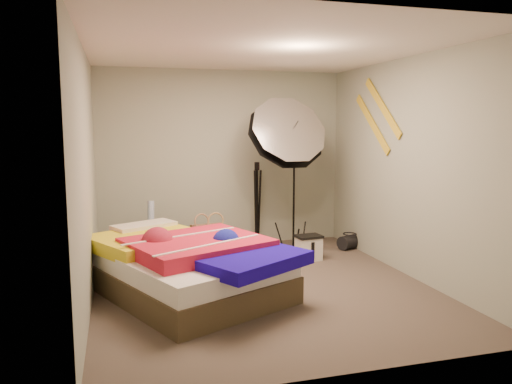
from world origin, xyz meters
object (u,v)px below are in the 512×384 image
object	(u,v)px
duffel_bag	(349,242)
bed	(186,264)
tote_bag	(208,240)
photo_umbrella	(286,136)
camera_case	(309,249)
wrapping_roll	(151,230)
camera_tripod	(257,198)

from	to	relation	value
duffel_bag	bed	bearing A→B (deg)	-177.54
tote_bag	photo_umbrella	world-z (taller)	photo_umbrella
camera_case	duffel_bag	bearing A→B (deg)	20.14
wrapping_roll	bed	world-z (taller)	wrapping_roll
wrapping_roll	duffel_bag	distance (m)	2.75
tote_bag	wrapping_roll	size ratio (longest dim) A/B	0.57
wrapping_roll	bed	distance (m)	1.47
wrapping_roll	photo_umbrella	world-z (taller)	photo_umbrella
camera_case	bed	bearing A→B (deg)	-160.63
duffel_bag	camera_case	bearing A→B (deg)	-177.01
tote_bag	camera_case	xyz separation A→B (m)	(1.22, -0.56, -0.07)
camera_case	bed	distance (m)	1.90
photo_umbrella	tote_bag	bearing A→B (deg)	171.69
bed	duffel_bag	bearing A→B (deg)	26.50
bed	camera_tripod	bearing A→B (deg)	54.40
duffel_bag	camera_tripod	world-z (taller)	camera_tripod
camera_case	photo_umbrella	xyz separation A→B (m)	(-0.18, 0.41, 1.44)
wrapping_roll	camera_tripod	size ratio (longest dim) A/B	0.63
tote_bag	bed	size ratio (longest dim) A/B	0.18
camera_tripod	tote_bag	bearing A→B (deg)	-154.82
wrapping_roll	camera_case	bearing A→B (deg)	-17.26
camera_case	photo_umbrella	distance (m)	1.51
tote_bag	photo_umbrella	bearing A→B (deg)	-15.81
wrapping_roll	camera_tripod	xyz separation A→B (m)	(1.52, 0.33, 0.31)
tote_bag	bed	bearing A→B (deg)	-116.37
wrapping_roll	camera_case	size ratio (longest dim) A/B	2.53
camera_tripod	bed	bearing A→B (deg)	-125.60
bed	camera_tripod	xyz separation A→B (m)	(1.27, 1.77, 0.39)
wrapping_roll	tote_bag	bearing A→B (deg)	-3.35
camera_case	duffel_bag	distance (m)	0.87
tote_bag	camera_tripod	xyz separation A→B (m)	(0.79, 0.37, 0.48)
wrapping_roll	duffel_bag	bearing A→B (deg)	-4.47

